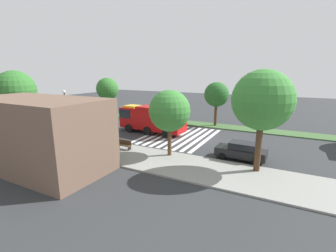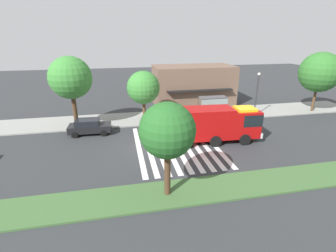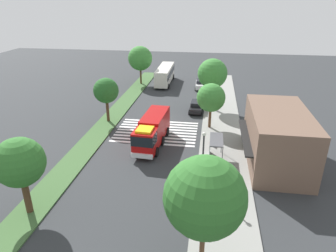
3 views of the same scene
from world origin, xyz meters
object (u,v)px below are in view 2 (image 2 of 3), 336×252
Objects in this scene: fire_truck at (216,123)px; sidewalk_tree_west at (143,88)px; bus_stop_shelter at (214,103)px; street_lamp at (257,91)px; sidewalk_tree_far_west at (70,78)px; parked_car_mid at (89,126)px; sidewalk_tree_center at (320,72)px; median_tree_west at (167,131)px; bench_near_shelter at (183,115)px.

fire_truck is 9.49m from sidewalk_tree_west.
street_lamp is at bearing -9.91° from bus_stop_shelter.
sidewalk_tree_west is (-14.19, 0.40, 0.87)m from street_lamp.
street_lamp is 22.06m from sidewalk_tree_far_west.
sidewalk_tree_west is (-6.26, 6.74, 2.35)m from fire_truck.
sidewalk_tree_center is (29.34, 2.20, 4.53)m from parked_car_mid.
bus_stop_shelter is 17.11m from sidewalk_tree_far_west.
sidewalk_tree_far_west reaches higher than parked_car_mid.
fire_truck is 2.08× the size of parked_car_mid.
sidewalk_tree_center reaches higher than street_lamp.
sidewalk_tree_west is 14.38m from median_tree_west.
sidewalk_tree_far_west is at bearing 178.96° from street_lamp.
median_tree_west is (-6.37, -7.64, 2.64)m from fire_truck.
parked_car_mid is 0.57× the size of sidewalk_tree_center.
parked_car_mid is 0.80× the size of street_lamp.
fire_truck is 1.48× the size of median_tree_west.
street_lamp is at bearing -5.63° from bench_near_shelter.
sidewalk_tree_far_west is at bearing 128.13° from parked_car_mid.
street_lamp reaches higher than bench_near_shelter.
sidewalk_tree_center reaches higher than sidewalk_tree_west.
parked_car_mid is (-12.40, 4.54, -1.11)m from fire_truck.
street_lamp is at bearing 7.05° from parked_car_mid.
parked_car_mid is 14.11m from median_tree_west.
bench_near_shelter is 0.20× the size of sidewalk_tree_center.
parked_car_mid is 0.56× the size of sidewalk_tree_far_west.
bus_stop_shelter is 0.63× the size of street_lamp.
fire_truck is 7.74m from bus_stop_shelter.
fire_truck reaches higher than bench_near_shelter.
parked_car_mid is 1.27× the size of bus_stop_shelter.
street_lamp is 0.89× the size of median_tree_west.
sidewalk_tree_west is at bearing 21.67° from parked_car_mid.
sidewalk_tree_west is at bearing 136.42° from fire_truck.
parked_car_mid is at bearing -174.95° from street_lamp.
street_lamp is at bearing 42.17° from fire_truck.
sidewalk_tree_west is at bearing 0.00° from sidewalk_tree_far_west.
sidewalk_tree_west reaches higher than bench_near_shelter.
parked_car_mid reaches higher than bench_near_shelter.
median_tree_west reaches higher than street_lamp.
bench_near_shelter is at bearing 174.37° from street_lamp.
sidewalk_tree_center is at bearing 6.28° from parked_car_mid.
parked_car_mid is 5.55m from sidewalk_tree_far_west.
fire_truck is at bearing -141.38° from street_lamp.
sidewalk_tree_west is (-4.92, -0.51, 3.73)m from bench_near_shelter.
bus_stop_shelter is at bearing 12.23° from parked_car_mid.
street_lamp reaches higher than fire_truck.
parked_car_mid is at bearing -160.32° from sidewalk_tree_west.
fire_truck is at bearing -18.12° from parked_car_mid.
bus_stop_shelter is 14.70m from sidewalk_tree_center.
sidewalk_tree_center is at bearing -1.61° from bench_near_shelter.
bench_near_shelter is at bearing 15.77° from parked_car_mid.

